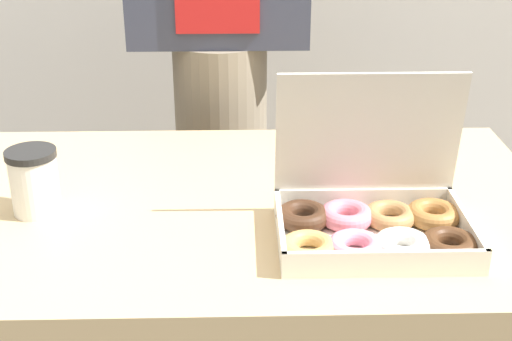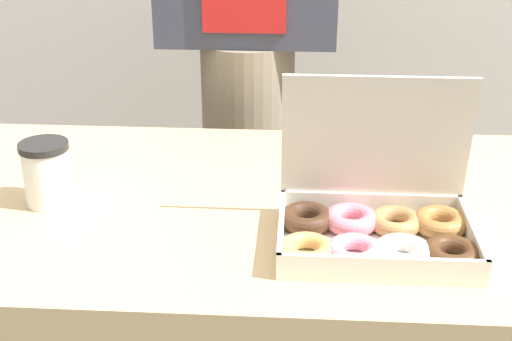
{
  "view_description": "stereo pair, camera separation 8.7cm",
  "coord_description": "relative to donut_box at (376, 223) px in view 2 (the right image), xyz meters",
  "views": [
    {
      "loc": [
        0.02,
        -1.14,
        1.28
      ],
      "look_at": [
        0.04,
        -0.17,
        0.85
      ],
      "focal_mm": 50.0,
      "sensor_mm": 36.0,
      "label": 1
    },
    {
      "loc": [
        0.1,
        -1.14,
        1.28
      ],
      "look_at": [
        0.04,
        -0.17,
        0.85
      ],
      "focal_mm": 50.0,
      "sensor_mm": 36.0,
      "label": 2
    }
  ],
  "objects": [
    {
      "name": "donut_box",
      "position": [
        0.0,
        0.0,
        0.0
      ],
      "size": [
        0.34,
        0.22,
        0.26
      ],
      "color": "white",
      "rests_on": "table"
    },
    {
      "name": "coffee_cup",
      "position": [
        -0.56,
        0.1,
        0.02
      ],
      "size": [
        0.09,
        0.09,
        0.11
      ],
      "color": "white",
      "rests_on": "table"
    },
    {
      "name": "person_customer",
      "position": [
        -0.26,
        0.75,
        0.14
      ],
      "size": [
        0.43,
        0.24,
        1.63
      ],
      "color": "gray",
      "rests_on": "ground_plane"
    }
  ]
}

